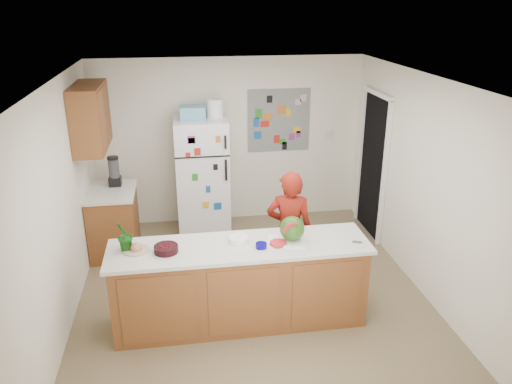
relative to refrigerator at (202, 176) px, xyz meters
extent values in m
cube|color=brown|center=(0.45, -1.88, -0.86)|extent=(4.00, 4.50, 0.02)
cube|color=beige|center=(0.45, 0.38, 0.40)|extent=(4.00, 0.02, 2.50)
cube|color=beige|center=(-1.56, -1.88, 0.40)|extent=(0.02, 4.50, 2.50)
cube|color=beige|center=(2.46, -1.88, 0.40)|extent=(0.02, 4.50, 2.50)
cube|color=white|center=(0.45, -1.88, 1.66)|extent=(4.00, 4.50, 0.02)
cube|color=black|center=(2.44, -0.43, 0.17)|extent=(0.03, 0.85, 2.04)
cube|color=brown|center=(0.25, -2.38, -0.41)|extent=(2.60, 0.62, 0.88)
cube|color=silver|center=(0.25, -2.38, 0.05)|extent=(2.68, 0.70, 0.04)
cube|color=brown|center=(-1.24, -0.53, -0.42)|extent=(0.60, 0.80, 0.86)
cube|color=silver|center=(-1.24, -0.53, 0.03)|extent=(0.64, 0.84, 0.04)
cube|color=brown|center=(-1.37, -0.58, 1.05)|extent=(0.35, 1.00, 0.80)
cube|color=silver|center=(0.00, 0.00, 0.00)|extent=(0.75, 0.70, 1.70)
cube|color=#5999B2|center=(-0.10, 0.00, 0.94)|extent=(0.35, 0.28, 0.18)
cube|color=slate|center=(1.20, 0.36, 0.70)|extent=(0.95, 0.01, 0.95)
imported|color=maroon|center=(0.91, -1.78, -0.11)|extent=(0.62, 0.50, 1.48)
cylinder|color=black|center=(-1.19, -0.34, 0.24)|extent=(0.14, 0.14, 0.38)
cube|color=silver|center=(0.74, -2.39, 0.08)|extent=(0.46, 0.38, 0.01)
sphere|color=#286318|center=(0.80, -2.37, 0.21)|extent=(0.26, 0.26, 0.26)
cylinder|color=red|center=(0.64, -2.44, 0.09)|extent=(0.17, 0.17, 0.02)
cylinder|color=black|center=(-0.49, -2.41, 0.11)|extent=(0.30, 0.30, 0.07)
cylinder|color=silver|center=(0.25, -2.30, 0.10)|extent=(0.24, 0.24, 0.06)
cylinder|color=#08026B|center=(0.46, -2.47, 0.10)|extent=(0.14, 0.14, 0.05)
cylinder|color=#BFB793|center=(-0.78, -2.34, 0.08)|extent=(0.30, 0.30, 0.02)
cube|color=white|center=(0.77, -2.45, 0.08)|extent=(0.19, 0.17, 0.02)
cube|color=gray|center=(1.45, -2.52, 0.08)|extent=(0.11, 0.07, 0.01)
imported|color=#0C3C09|center=(-0.89, -2.33, 0.24)|extent=(0.19, 0.21, 0.34)
camera|label=1|loc=(-0.30, -6.89, 2.42)|focal=35.00mm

